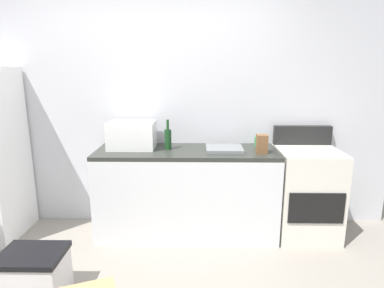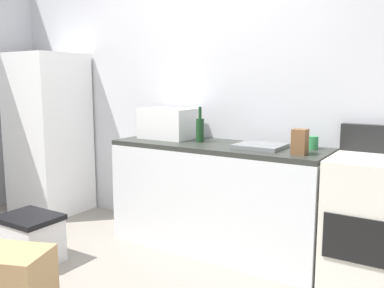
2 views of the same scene
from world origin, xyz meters
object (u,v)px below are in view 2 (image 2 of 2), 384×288
microwave (168,123)px  coffee_mug (313,143)px  refrigerator (49,134)px  stove_oven (374,221)px  knife_block (300,142)px  storage_bin (30,238)px  cardboard_box_large (12,282)px  wine_bottle (200,129)px

microwave → coffee_mug: 1.30m
refrigerator → stove_oven: 3.29m
knife_block → storage_bin: knife_block is taller
microwave → cardboard_box_large: bearing=-90.7°
refrigerator → cardboard_box_large: refrigerator is taller
stove_oven → cardboard_box_large: 2.39m
storage_bin → coffee_mug: bearing=32.6°
stove_oven → microwave: 1.86m
stove_oven → coffee_mug: size_ratio=11.00×
wine_bottle → storage_bin: wine_bottle is taller
coffee_mug → stove_oven: bearing=-17.1°
storage_bin → stove_oven: bearing=23.9°
storage_bin → cardboard_box_large: bearing=-44.4°
microwave → coffee_mug: (1.29, 0.08, -0.09)m
stove_oven → wine_bottle: 1.51m
refrigerator → microwave: size_ratio=3.70×
microwave → wine_bottle: bearing=-7.8°
microwave → storage_bin: bearing=-116.7°
refrigerator → storage_bin: (0.94, -0.98, -0.66)m
knife_block → storage_bin: (-1.83, -0.91, -0.80)m
refrigerator → knife_block: (2.77, -0.07, 0.14)m
microwave → cardboard_box_large: (-0.02, -1.62, -0.84)m
coffee_mug → storage_bin: (-1.84, -1.18, -0.76)m
refrigerator → microwave: bearing=4.7°
cardboard_box_large → storage_bin: (-0.53, 0.52, -0.01)m
microwave → cardboard_box_large: 1.82m
cardboard_box_large → stove_oven: bearing=40.9°
coffee_mug → knife_block: knife_block is taller
stove_oven → knife_block: bearing=-166.3°
knife_block → cardboard_box_large: size_ratio=0.41×
coffee_mug → storage_bin: size_ratio=0.22×
cardboard_box_large → refrigerator: bearing=134.6°
microwave → refrigerator: bearing=-175.3°
refrigerator → cardboard_box_large: 2.20m
wine_bottle → microwave: bearing=172.2°
refrigerator → coffee_mug: 2.80m
refrigerator → stove_oven: bearing=1.0°
coffee_mug → knife_block: bearing=-93.4°
wine_bottle → knife_block: wine_bottle is taller
microwave → storage_bin: microwave is taller
storage_bin → refrigerator: bearing=134.1°
microwave → knife_block: (1.27, -0.19, -0.05)m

